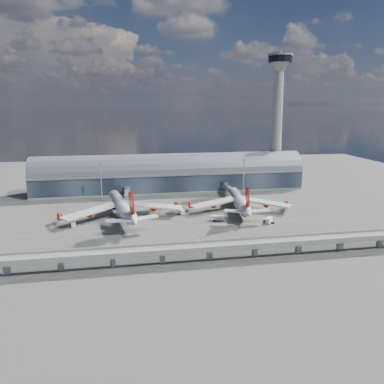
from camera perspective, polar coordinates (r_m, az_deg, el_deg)
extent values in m
plane|color=#474744|center=(211.29, -0.63, -4.36)|extent=(500.00, 500.00, 0.00)
cube|color=gold|center=(201.92, -0.16, -5.20)|extent=(200.00, 0.25, 0.01)
cube|color=gold|center=(230.19, -1.46, -2.87)|extent=(200.00, 0.25, 0.01)
cube|color=gold|center=(258.85, -2.48, -1.05)|extent=(200.00, 0.25, 0.01)
cube|color=gold|center=(237.37, -10.22, -2.58)|extent=(0.25, 80.00, 0.01)
cube|color=gold|center=(247.03, 6.23, -1.82)|extent=(0.25, 80.00, 0.01)
cube|color=#212B37|center=(284.36, -3.26, 1.69)|extent=(200.00, 28.00, 14.00)
cylinder|color=slate|center=(283.04, -3.28, 3.07)|extent=(200.00, 28.00, 28.00)
cube|color=gray|center=(269.38, -2.91, 2.56)|extent=(200.00, 1.00, 1.20)
cube|color=gray|center=(285.71, -3.24, 0.43)|extent=(200.00, 30.00, 1.20)
cube|color=gray|center=(311.30, 12.36, 1.85)|extent=(18.00, 18.00, 8.00)
cone|color=gray|center=(306.06, 12.75, 9.39)|extent=(10.00, 10.00, 90.00)
cone|color=gray|center=(306.76, 13.21, 18.18)|extent=(16.00, 16.00, 8.00)
cylinder|color=black|center=(307.25, 13.27, 19.10)|extent=(18.00, 18.00, 5.00)
cylinder|color=slate|center=(307.59, 13.30, 19.66)|extent=(19.00, 19.00, 1.50)
cylinder|color=gray|center=(307.77, 13.31, 19.93)|extent=(2.40, 2.40, 3.00)
cube|color=gray|center=(158.59, 2.71, -8.38)|extent=(220.00, 8.50, 1.20)
cube|color=gray|center=(154.57, 3.05, -8.54)|extent=(220.00, 0.40, 1.20)
cube|color=gray|center=(161.83, 2.40, -7.51)|extent=(220.00, 0.40, 1.20)
cube|color=gray|center=(156.99, 2.84, -8.36)|extent=(220.00, 0.12, 0.12)
cube|color=gray|center=(159.71, 2.59, -7.97)|extent=(220.00, 0.12, 0.12)
cube|color=gray|center=(162.99, -26.41, -10.35)|extent=(2.20, 2.20, 5.00)
cube|color=gray|center=(158.44, -19.35, -10.35)|extent=(2.20, 2.20, 5.00)
cube|color=gray|center=(156.33, -11.98, -10.19)|extent=(2.20, 2.20, 5.00)
cube|color=gray|center=(156.76, -4.55, -9.86)|extent=(2.20, 2.20, 5.00)
cube|color=gray|center=(159.72, 2.70, -9.38)|extent=(2.20, 2.20, 5.00)
cube|color=gray|center=(165.07, 9.56, -8.79)|extent=(2.20, 2.20, 5.00)
cube|color=gray|center=(172.58, 15.89, -8.13)|extent=(2.20, 2.20, 5.00)
cube|color=gray|center=(181.98, 21.61, -7.45)|extent=(2.20, 2.20, 5.00)
cube|color=gray|center=(193.01, 26.71, -6.78)|extent=(2.20, 2.20, 5.00)
cylinder|color=gray|center=(259.29, -13.68, 1.44)|extent=(0.70, 0.70, 25.00)
cube|color=gray|center=(257.07, -13.83, 4.21)|extent=(3.00, 0.40, 1.00)
cylinder|color=gray|center=(271.87, 7.86, 2.23)|extent=(0.70, 0.70, 25.00)
cube|color=gray|center=(269.75, 7.94, 4.87)|extent=(3.00, 0.40, 1.00)
cylinder|color=white|center=(219.94, -10.67, -2.11)|extent=(16.52, 56.26, 6.75)
cone|color=white|center=(249.79, -11.91, -0.32)|extent=(8.13, 9.50, 6.75)
cone|color=white|center=(188.29, -8.93, -4.39)|extent=(8.88, 13.65, 6.75)
cube|color=red|center=(188.96, -9.21, -1.70)|extent=(2.95, 12.55, 13.97)
cube|color=white|center=(216.08, -15.18, -2.86)|extent=(31.95, 27.65, 2.73)
cube|color=white|center=(221.63, -6.07, -2.05)|extent=(34.96, 18.45, 2.73)
cylinder|color=red|center=(218.57, -15.38, -3.20)|extent=(4.25, 5.79, 3.38)
cylinder|color=red|center=(217.98, -19.49, -3.54)|extent=(4.25, 5.79, 3.38)
cylinder|color=red|center=(224.26, -6.03, -2.37)|extent=(4.25, 5.79, 3.38)
cylinder|color=red|center=(228.46, -2.22, -2.02)|extent=(4.25, 5.79, 3.38)
cylinder|color=gray|center=(240.05, -11.44, -2.07)|extent=(0.53, 0.53, 3.16)
cylinder|color=gray|center=(216.79, -11.30, -3.72)|extent=(0.63, 0.63, 3.16)
cylinder|color=gray|center=(217.86, -9.55, -3.56)|extent=(0.63, 0.63, 3.16)
cylinder|color=black|center=(217.08, -11.29, -3.98)|extent=(2.56, 1.97, 1.58)
cylinder|color=black|center=(218.15, -9.54, -3.82)|extent=(2.56, 1.97, 1.58)
cylinder|color=white|center=(232.83, 7.24, -1.28)|extent=(12.74, 48.72, 5.80)
cone|color=white|center=(258.94, 6.31, 0.23)|extent=(6.90, 8.76, 5.80)
cone|color=white|center=(204.88, 8.52, -3.11)|extent=(7.48, 12.72, 5.80)
cube|color=red|center=(205.75, 8.44, -0.85)|extent=(2.42, 11.94, 13.25)
cube|color=white|center=(229.15, 3.44, -1.64)|extent=(31.12, 17.71, 2.48)
cube|color=white|center=(234.12, 11.10, -1.55)|extent=(29.06, 24.32, 2.48)
cylinder|color=black|center=(233.23, 7.23, -1.66)|extent=(11.16, 43.68, 4.93)
cylinder|color=red|center=(231.49, 3.25, -1.95)|extent=(3.89, 5.41, 3.20)
cylinder|color=red|center=(230.68, -0.20, -1.98)|extent=(3.89, 5.41, 3.20)
cylinder|color=red|center=(236.59, 11.11, -1.85)|extent=(3.89, 5.41, 3.20)
cylinder|color=red|center=(240.09, 14.36, -1.79)|extent=(3.89, 5.41, 3.20)
cylinder|color=gray|center=(250.24, 6.60, -1.28)|extent=(0.50, 0.50, 3.00)
cylinder|color=gray|center=(229.67, 6.57, -2.61)|extent=(0.60, 0.60, 3.00)
cylinder|color=gray|center=(230.69, 8.15, -2.58)|extent=(0.60, 0.60, 3.00)
cylinder|color=black|center=(229.93, 6.57, -2.83)|extent=(2.40, 1.80, 1.50)
cylinder|color=black|center=(230.95, 8.14, -2.81)|extent=(2.40, 1.80, 1.50)
cube|color=gray|center=(257.39, -9.85, -0.13)|extent=(3.00, 24.00, 3.00)
cube|color=gray|center=(245.72, -9.82, -0.77)|extent=(3.60, 3.60, 3.40)
cylinder|color=gray|center=(269.09, -9.88, 0.45)|extent=(4.40, 4.40, 4.00)
cylinder|color=gray|center=(246.58, -9.79, -1.56)|extent=(0.50, 0.50, 3.40)
cylinder|color=black|center=(246.93, -9.78, -1.86)|extent=(1.40, 0.80, 0.80)
cube|color=gray|center=(265.39, 5.80, 0.40)|extent=(3.00, 28.00, 3.00)
cube|color=gray|center=(252.33, 6.66, -0.29)|extent=(3.60, 3.60, 3.40)
cylinder|color=gray|center=(278.55, 5.01, 1.03)|extent=(4.40, 4.40, 4.00)
cylinder|color=gray|center=(253.16, 6.64, -1.06)|extent=(0.50, 0.50, 3.40)
cylinder|color=black|center=(253.50, 6.63, -1.36)|extent=(1.40, 0.80, 0.80)
cube|color=silver|center=(210.86, -17.57, -4.61)|extent=(2.78, 6.77, 2.45)
cylinder|color=black|center=(213.14, -17.43, -4.71)|extent=(2.42, 1.07, 0.85)
cylinder|color=black|center=(209.23, -17.67, -5.06)|extent=(2.42, 1.07, 0.85)
cube|color=silver|center=(219.05, -10.64, -3.50)|extent=(5.49, 3.16, 2.69)
cylinder|color=black|center=(219.62, -10.20, -3.76)|extent=(1.32, 2.70, 0.93)
cylinder|color=black|center=(219.18, -11.06, -3.83)|extent=(1.32, 2.70, 0.93)
cube|color=silver|center=(211.19, 4.03, -3.95)|extent=(8.16, 3.90, 2.55)
cylinder|color=black|center=(212.62, 4.63, -4.16)|extent=(1.39, 2.59, 0.88)
cylinder|color=black|center=(210.45, 3.41, -4.33)|extent=(1.39, 2.59, 0.88)
cube|color=silver|center=(210.98, 11.65, -4.19)|extent=(5.75, 6.34, 2.69)
cylinder|color=black|center=(212.26, 11.17, -4.40)|extent=(2.61, 2.35, 0.93)
cylinder|color=black|center=(210.42, 12.10, -4.60)|extent=(2.61, 2.35, 0.93)
cube|color=silver|center=(222.80, -1.73, -2.96)|extent=(4.33, 5.96, 2.82)
cylinder|color=black|center=(224.77, -1.63, -3.14)|extent=(2.88, 1.91, 0.98)
cylinder|color=black|center=(221.53, -1.83, -3.39)|extent=(2.88, 1.91, 0.98)
cube|color=silver|center=(239.86, -11.33, -2.08)|extent=(6.29, 4.23, 2.54)
cylinder|color=black|center=(240.78, -10.90, -2.28)|extent=(1.71, 2.60, 0.88)
cylinder|color=black|center=(239.55, -11.73, -2.40)|extent=(1.71, 2.60, 0.88)
cube|color=gray|center=(175.78, -12.22, -8.31)|extent=(2.49, 2.02, 0.27)
cube|color=#ABABB0|center=(175.52, -12.24, -8.09)|extent=(2.12, 1.83, 1.35)
cube|color=gray|center=(175.04, -11.49, -8.37)|extent=(2.49, 2.02, 0.27)
cube|color=#ABABB0|center=(174.78, -11.50, -8.15)|extent=(2.12, 1.83, 1.35)
cube|color=gray|center=(174.33, -10.75, -8.43)|extent=(2.49, 2.02, 0.27)
cube|color=#ABABB0|center=(174.07, -10.76, -8.20)|extent=(2.12, 1.83, 1.35)
cube|color=gray|center=(177.78, 0.94, -7.74)|extent=(2.60, 1.93, 0.30)
cube|color=#ABABB0|center=(177.49, 0.94, -7.50)|extent=(2.19, 1.77, 1.50)
cube|color=gray|center=(177.93, 1.78, -7.72)|extent=(2.60, 1.93, 0.30)
cube|color=#ABABB0|center=(177.64, 1.79, -7.48)|extent=(2.19, 1.77, 1.50)
cube|color=gray|center=(178.12, 2.63, -7.71)|extent=(2.60, 1.93, 0.30)
cube|color=#ABABB0|center=(177.83, 2.63, -7.47)|extent=(2.19, 1.77, 1.50)
cube|color=gray|center=(178.34, 3.47, -7.69)|extent=(2.60, 1.93, 0.30)
cube|color=#ABABB0|center=(178.06, 3.47, -7.45)|extent=(2.19, 1.77, 1.50)
cube|color=gray|center=(178.60, 4.31, -7.67)|extent=(2.60, 1.93, 0.30)
cube|color=#ABABB0|center=(178.32, 4.31, -7.43)|extent=(2.19, 1.77, 1.50)
cube|color=gray|center=(184.59, 9.21, -7.10)|extent=(2.61, 1.88, 0.31)
cube|color=#ABABB0|center=(184.31, 9.22, -6.86)|extent=(2.20, 1.74, 1.54)
cube|color=gray|center=(185.70, 9.96, -7.01)|extent=(2.61, 1.88, 0.31)
cube|color=#ABABB0|center=(185.42, 9.97, -6.77)|extent=(2.20, 1.74, 1.54)
cube|color=gray|center=(186.83, 10.71, -6.91)|extent=(2.61, 1.88, 0.31)
cube|color=#ABABB0|center=(186.55, 10.72, -6.68)|extent=(2.20, 1.74, 1.54)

